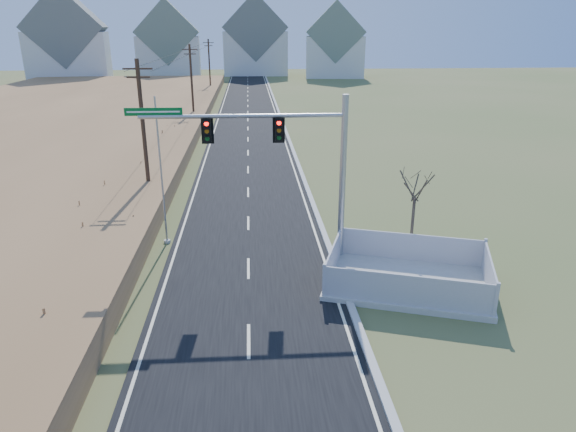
% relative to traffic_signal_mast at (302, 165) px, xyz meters
% --- Properties ---
extents(ground, '(260.00, 260.00, 0.00)m').
position_rel_traffic_signal_mast_xyz_m(ground, '(-2.58, -4.88, -4.83)').
color(ground, '#4E5E2D').
rests_on(ground, ground).
extents(road, '(8.00, 180.00, 0.06)m').
position_rel_traffic_signal_mast_xyz_m(road, '(-2.58, 45.12, -4.80)').
color(road, black).
rests_on(road, ground).
extents(curb, '(0.30, 180.00, 0.18)m').
position_rel_traffic_signal_mast_xyz_m(curb, '(1.57, 45.12, -4.74)').
color(curb, '#B2AFA8').
rests_on(curb, ground).
extents(reed_marsh, '(38.00, 110.00, 1.30)m').
position_rel_traffic_signal_mast_xyz_m(reed_marsh, '(-26.58, 35.12, -4.18)').
color(reed_marsh, '#A27649').
rests_on(reed_marsh, ground).
extents(utility_pole_near, '(1.80, 0.26, 9.00)m').
position_rel_traffic_signal_mast_xyz_m(utility_pole_near, '(-9.08, 10.12, -0.14)').
color(utility_pole_near, '#422D1E').
rests_on(utility_pole_near, ground).
extents(utility_pole_mid, '(1.80, 0.26, 9.00)m').
position_rel_traffic_signal_mast_xyz_m(utility_pole_mid, '(-9.08, 40.12, -0.14)').
color(utility_pole_mid, '#422D1E').
rests_on(utility_pole_mid, ground).
extents(utility_pole_far, '(1.80, 0.26, 9.00)m').
position_rel_traffic_signal_mast_xyz_m(utility_pole_far, '(-9.08, 70.12, -0.14)').
color(utility_pole_far, '#422D1E').
rests_on(utility_pole_far, ground).
extents(condo_nw, '(17.69, 13.38, 19.05)m').
position_rel_traffic_signal_mast_xyz_m(condo_nw, '(-40.58, 95.12, 2.88)').
color(condo_nw, silver).
rests_on(condo_nw, ground).
extents(condo_nnw, '(14.93, 11.17, 17.03)m').
position_rel_traffic_signal_mast_xyz_m(condo_nnw, '(-20.58, 103.12, 2.11)').
color(condo_nnw, silver).
rests_on(condo_nnw, ground).
extents(condo_n, '(15.27, 10.20, 18.54)m').
position_rel_traffic_signal_mast_xyz_m(condo_n, '(-0.58, 107.12, 2.78)').
color(condo_n, silver).
rests_on(condo_n, ground).
extents(condo_ne, '(14.12, 10.51, 16.52)m').
position_rel_traffic_signal_mast_xyz_m(condo_ne, '(17.42, 99.12, 2.01)').
color(condo_ne, silver).
rests_on(condo_ne, ground).
extents(traffic_signal_mast, '(10.04, 0.68, 7.98)m').
position_rel_traffic_signal_mast_xyz_m(traffic_signal_mast, '(0.00, 0.00, 0.00)').
color(traffic_signal_mast, '#9EA0A5').
rests_on(traffic_signal_mast, ground).
extents(fence_enclosure, '(8.10, 6.69, 1.60)m').
position_rel_traffic_signal_mast_xyz_m(fence_enclosure, '(4.42, -3.04, -4.52)').
color(fence_enclosure, '#B7B5AD').
rests_on(fence_enclosure, ground).
extents(open_sign, '(0.50, 0.14, 0.62)m').
position_rel_traffic_signal_mast_xyz_m(open_sign, '(4.75, -3.66, -4.50)').
color(open_sign, white).
rests_on(open_sign, ground).
extents(flagpole, '(0.34, 0.34, 7.65)m').
position_rel_traffic_signal_mast_xyz_m(flagpole, '(-6.88, 2.67, -1.77)').
color(flagpole, '#B7B5AD').
rests_on(flagpole, ground).
extents(bare_tree, '(1.81, 1.81, 4.79)m').
position_rel_traffic_signal_mast_xyz_m(bare_tree, '(5.33, -0.36, -0.97)').
color(bare_tree, '#4C3F33').
rests_on(bare_tree, ground).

